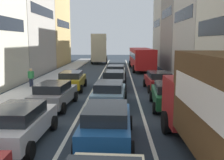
{
  "coord_description": "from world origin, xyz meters",
  "views": [
    {
      "loc": [
        0.46,
        -3.28,
        3.93
      ],
      "look_at": [
        0.0,
        12.0,
        1.6
      ],
      "focal_mm": 41.38,
      "sensor_mm": 36.0,
      "label": 1
    }
  ],
  "objects_px": {
    "sedan_centre_lane_fifth": "(116,72)",
    "coupe_centre_lane_fourth": "(114,79)",
    "wagon_left_lane_second": "(19,123)",
    "hatchback_centre_lane_third": "(109,93)",
    "sedan_centre_lane_second": "(107,123)",
    "sedan_right_lane_behind_truck": "(169,94)",
    "pedestrian_near_kerb": "(31,77)",
    "wagon_right_lane_far": "(159,80)",
    "bus_mid_queue_primary": "(141,57)",
    "sedan_left_lane_third": "(54,94)",
    "sedan_left_lane_fourth": "(72,80)",
    "bus_far_queue_secondary": "(99,47)"
  },
  "relations": [
    {
      "from": "sedan_centre_lane_fifth",
      "to": "wagon_right_lane_far",
      "type": "xyz_separation_m",
      "value": [
        3.5,
        -5.33,
        0.0
      ]
    },
    {
      "from": "wagon_right_lane_far",
      "to": "pedestrian_near_kerb",
      "type": "bearing_deg",
      "value": 85.26
    },
    {
      "from": "sedan_centre_lane_second",
      "to": "sedan_left_lane_third",
      "type": "height_order",
      "value": "same"
    },
    {
      "from": "bus_mid_queue_primary",
      "to": "pedestrian_near_kerb",
      "type": "xyz_separation_m",
      "value": [
        -10.31,
        -13.61,
        -0.81
      ]
    },
    {
      "from": "sedan_right_lane_behind_truck",
      "to": "wagon_right_lane_far",
      "type": "relative_size",
      "value": 1.01
    },
    {
      "from": "coupe_centre_lane_fourth",
      "to": "bus_far_queue_secondary",
      "type": "relative_size",
      "value": 0.41
    },
    {
      "from": "sedan_centre_lane_fifth",
      "to": "bus_far_queue_secondary",
      "type": "distance_m",
      "value": 21.76
    },
    {
      "from": "hatchback_centre_lane_third",
      "to": "wagon_right_lane_far",
      "type": "height_order",
      "value": "same"
    },
    {
      "from": "sedan_left_lane_third",
      "to": "sedan_centre_lane_fifth",
      "type": "relative_size",
      "value": 1.01
    },
    {
      "from": "sedan_left_lane_third",
      "to": "sedan_left_lane_fourth",
      "type": "distance_m",
      "value": 5.59
    },
    {
      "from": "wagon_right_lane_far",
      "to": "sedan_left_lane_third",
      "type": "bearing_deg",
      "value": 126.99
    },
    {
      "from": "sedan_left_lane_third",
      "to": "coupe_centre_lane_fourth",
      "type": "height_order",
      "value": "same"
    },
    {
      "from": "sedan_right_lane_behind_truck",
      "to": "bus_far_queue_secondary",
      "type": "xyz_separation_m",
      "value": [
        -6.61,
        32.31,
        2.03
      ]
    },
    {
      "from": "sedan_centre_lane_fifth",
      "to": "bus_far_queue_secondary",
      "type": "bearing_deg",
      "value": 10.33
    },
    {
      "from": "sedan_left_lane_third",
      "to": "coupe_centre_lane_fourth",
      "type": "relative_size",
      "value": 1.01
    },
    {
      "from": "sedan_centre_lane_second",
      "to": "wagon_right_lane_far",
      "type": "distance_m",
      "value": 11.56
    },
    {
      "from": "wagon_left_lane_second",
      "to": "coupe_centre_lane_fourth",
      "type": "xyz_separation_m",
      "value": [
        3.4,
        11.59,
        0.0
      ]
    },
    {
      "from": "sedan_centre_lane_fifth",
      "to": "bus_mid_queue_primary",
      "type": "bearing_deg",
      "value": -18.92
    },
    {
      "from": "hatchback_centre_lane_third",
      "to": "bus_mid_queue_primary",
      "type": "distance_m",
      "value": 19.71
    },
    {
      "from": "coupe_centre_lane_fourth",
      "to": "wagon_right_lane_far",
      "type": "height_order",
      "value": "same"
    },
    {
      "from": "sedan_centre_lane_fifth",
      "to": "pedestrian_near_kerb",
      "type": "height_order",
      "value": "pedestrian_near_kerb"
    },
    {
      "from": "sedan_centre_lane_fifth",
      "to": "sedan_right_lane_behind_truck",
      "type": "relative_size",
      "value": 0.99
    },
    {
      "from": "sedan_centre_lane_fifth",
      "to": "sedan_right_lane_behind_truck",
      "type": "height_order",
      "value": "same"
    },
    {
      "from": "wagon_left_lane_second",
      "to": "hatchback_centre_lane_third",
      "type": "height_order",
      "value": "same"
    },
    {
      "from": "hatchback_centre_lane_third",
      "to": "bus_far_queue_secondary",
      "type": "relative_size",
      "value": 0.41
    },
    {
      "from": "sedan_right_lane_behind_truck",
      "to": "sedan_left_lane_fourth",
      "type": "bearing_deg",
      "value": 54.17
    },
    {
      "from": "sedan_centre_lane_second",
      "to": "sedan_right_lane_behind_truck",
      "type": "relative_size",
      "value": 0.99
    },
    {
      "from": "hatchback_centre_lane_third",
      "to": "sedan_right_lane_behind_truck",
      "type": "distance_m",
      "value": 3.55
    },
    {
      "from": "wagon_right_lane_far",
      "to": "bus_mid_queue_primary",
      "type": "bearing_deg",
      "value": -0.89
    },
    {
      "from": "wagon_right_lane_far",
      "to": "bus_mid_queue_primary",
      "type": "xyz_separation_m",
      "value": [
        -0.22,
        14.15,
        0.96
      ]
    },
    {
      "from": "sedan_right_lane_behind_truck",
      "to": "bus_far_queue_secondary",
      "type": "bearing_deg",
      "value": 14.92
    },
    {
      "from": "bus_mid_queue_primary",
      "to": "bus_far_queue_secondary",
      "type": "distance_m",
      "value": 14.26
    },
    {
      "from": "sedan_left_lane_third",
      "to": "coupe_centre_lane_fourth",
      "type": "bearing_deg",
      "value": -26.08
    },
    {
      "from": "sedan_left_lane_third",
      "to": "wagon_right_lane_far",
      "type": "distance_m",
      "value": 9.0
    },
    {
      "from": "sedan_centre_lane_fifth",
      "to": "coupe_centre_lane_fourth",
      "type": "bearing_deg",
      "value": -179.6
    },
    {
      "from": "wagon_left_lane_second",
      "to": "hatchback_centre_lane_third",
      "type": "xyz_separation_m",
      "value": [
        3.25,
        5.89,
        0.0
      ]
    },
    {
      "from": "wagon_right_lane_far",
      "to": "bus_mid_queue_primary",
      "type": "distance_m",
      "value": 14.19
    },
    {
      "from": "pedestrian_near_kerb",
      "to": "sedan_centre_lane_second",
      "type": "bearing_deg",
      "value": -13.43
    },
    {
      "from": "sedan_right_lane_behind_truck",
      "to": "bus_mid_queue_primary",
      "type": "relative_size",
      "value": 0.42
    },
    {
      "from": "sedan_left_lane_fourth",
      "to": "sedan_centre_lane_fifth",
      "type": "xyz_separation_m",
      "value": [
        3.49,
        5.37,
        0.0
      ]
    },
    {
      "from": "coupe_centre_lane_fourth",
      "to": "sedan_right_lane_behind_truck",
      "type": "xyz_separation_m",
      "value": [
        3.38,
        -6.06,
        0.0
      ]
    },
    {
      "from": "sedan_left_lane_fourth",
      "to": "sedan_right_lane_behind_truck",
      "type": "xyz_separation_m",
      "value": [
        6.78,
        -5.53,
        0.0
      ]
    },
    {
      "from": "sedan_left_lane_third",
      "to": "bus_mid_queue_primary",
      "type": "distance_m",
      "value": 20.94
    },
    {
      "from": "sedan_left_lane_third",
      "to": "pedestrian_near_kerb",
      "type": "relative_size",
      "value": 2.65
    },
    {
      "from": "coupe_centre_lane_fourth",
      "to": "bus_far_queue_secondary",
      "type": "distance_m",
      "value": 26.53
    },
    {
      "from": "wagon_left_lane_second",
      "to": "hatchback_centre_lane_third",
      "type": "distance_m",
      "value": 6.73
    },
    {
      "from": "sedan_left_lane_third",
      "to": "sedan_centre_lane_second",
      "type": "bearing_deg",
      "value": -144.47
    },
    {
      "from": "sedan_left_lane_fourth",
      "to": "bus_far_queue_secondary",
      "type": "bearing_deg",
      "value": -1.41
    },
    {
      "from": "sedan_left_lane_fourth",
      "to": "hatchback_centre_lane_third",
      "type": "bearing_deg",
      "value": -148.88
    },
    {
      "from": "sedan_left_lane_third",
      "to": "sedan_centre_lane_fifth",
      "type": "bearing_deg",
      "value": -14.66
    }
  ]
}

